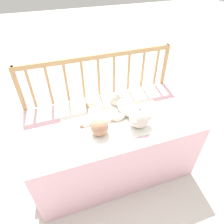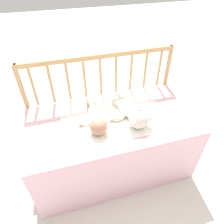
{
  "view_description": "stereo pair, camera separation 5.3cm",
  "coord_description": "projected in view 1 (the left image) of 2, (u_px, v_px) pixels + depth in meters",
  "views": [
    {
      "loc": [
        -0.36,
        -1.03,
        1.53
      ],
      "look_at": [
        0.0,
        0.01,
        0.61
      ],
      "focal_mm": 32.0,
      "sensor_mm": 36.0,
      "label": 1
    },
    {
      "loc": [
        -0.31,
        -1.04,
        1.53
      ],
      "look_at": [
        0.0,
        0.01,
        0.61
      ],
      "focal_mm": 32.0,
      "sensor_mm": 36.0,
      "label": 2
    }
  ],
  "objects": [
    {
      "name": "crib_rail",
      "position": [
        99.0,
        85.0,
        1.64
      ],
      "size": [
        1.24,
        0.04,
        0.91
      ],
      "color": "tan",
      "rests_on": "ground_plane"
    },
    {
      "name": "baby",
      "position": [
        97.0,
        120.0,
        1.39
      ],
      "size": [
        0.26,
        0.39,
        0.12
      ],
      "color": "white",
      "rests_on": "crib_mattress"
    },
    {
      "name": "blanket",
      "position": [
        113.0,
        116.0,
        1.49
      ],
      "size": [
        0.75,
        0.52,
        0.01
      ],
      "color": "white",
      "rests_on": "crib_mattress"
    },
    {
      "name": "ground_plane",
      "position": [
        112.0,
        164.0,
        1.81
      ],
      "size": [
        12.0,
        12.0,
        0.0
      ],
      "primitive_type": "plane",
      "color": "silver"
    },
    {
      "name": "crib_mattress",
      "position": [
        112.0,
        144.0,
        1.64
      ],
      "size": [
        1.24,
        0.63,
        0.55
      ],
      "color": "#EDB7C6",
      "rests_on": "ground_plane"
    },
    {
      "name": "teddy_bear",
      "position": [
        132.0,
        112.0,
        1.43
      ],
      "size": [
        0.29,
        0.44,
        0.14
      ],
      "color": "silver",
      "rests_on": "crib_mattress"
    }
  ]
}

